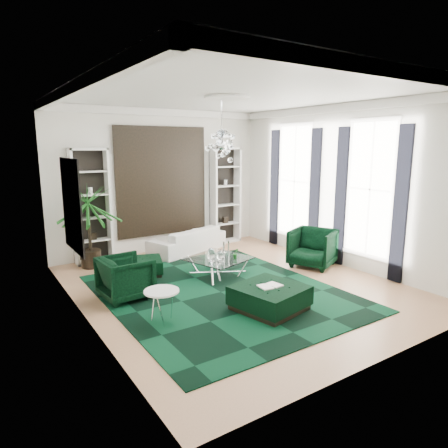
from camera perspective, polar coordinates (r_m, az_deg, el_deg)
floor at (r=8.37m, az=1.56°, el=-8.85°), size 6.00×7.00×0.02m
ceiling at (r=7.92m, az=1.71°, el=18.09°), size 6.00×7.00×0.02m
wall_back at (r=10.97m, az=-8.96°, el=6.05°), size 6.00×0.02×3.80m
wall_front at (r=5.46m, az=23.20°, el=0.16°), size 6.00×0.02×3.80m
wall_left at (r=6.69m, az=-20.06°, el=2.27°), size 0.02×7.00×3.80m
wall_right at (r=9.94m, az=16.08°, el=5.23°), size 0.02×7.00×3.80m
crown_molding at (r=7.91m, az=1.71°, el=17.30°), size 6.00×7.00×0.18m
ceiling_medallion at (r=8.16m, az=0.45°, el=17.61°), size 0.90×0.90×0.05m
tapestry at (r=10.92m, az=-8.85°, el=6.04°), size 2.50×0.06×2.80m
shelving_left at (r=10.19m, az=-18.44°, el=2.40°), size 0.90×0.38×2.80m
shelving_right at (r=11.79m, az=0.20°, el=4.09°), size 0.90×0.38×2.80m
painting at (r=7.28m, az=-20.83°, el=2.50°), size 0.04×1.30×1.60m
window_near at (r=9.37m, az=20.16°, el=4.64°), size 0.03×1.10×2.90m
curtain_near_a at (r=8.93m, az=23.92°, el=2.46°), size 0.07×0.30×3.25m
curtain_near_b at (r=9.85m, az=16.32°, el=3.70°), size 0.07×0.30×3.25m
window_far at (r=10.96m, az=10.05°, el=6.01°), size 0.03×1.10×2.90m
curtain_far_a at (r=10.41m, az=12.81°, el=4.26°), size 0.07×0.30×3.25m
curtain_far_b at (r=11.54m, az=7.23°, el=5.10°), size 0.07×0.30×3.25m
rug at (r=7.97m, az=-0.46°, el=-9.75°), size 4.20×5.00×0.02m
sofa at (r=10.89m, az=-5.24°, el=-2.29°), size 2.39×1.51×0.65m
armchair_left at (r=7.81m, az=-13.87°, el=-7.45°), size 0.96×0.93×0.81m
armchair_right at (r=9.76m, az=12.55°, el=-3.34°), size 1.31×1.30×0.91m
coffee_table at (r=8.91m, az=-0.86°, el=-6.12°), size 1.49×1.49×0.41m
ottoman_side at (r=9.17m, az=-11.48°, el=-6.02°), size 1.03×1.03×0.36m
ottoman_front at (r=7.17m, az=6.52°, el=-10.49°), size 1.30×1.30×0.44m
book at (r=7.08m, az=6.56°, el=-8.73°), size 0.42×0.28×0.03m
side_table at (r=6.70m, az=-8.85°, el=-11.64°), size 0.58×0.58×0.55m
palm at (r=9.81m, az=-18.81°, el=1.19°), size 1.59×1.59×2.51m
chandelier at (r=8.13m, az=-0.35°, el=11.14°), size 0.87×0.87×0.72m
table_plant at (r=8.78m, az=1.66°, el=-4.21°), size 0.15×0.13×0.23m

